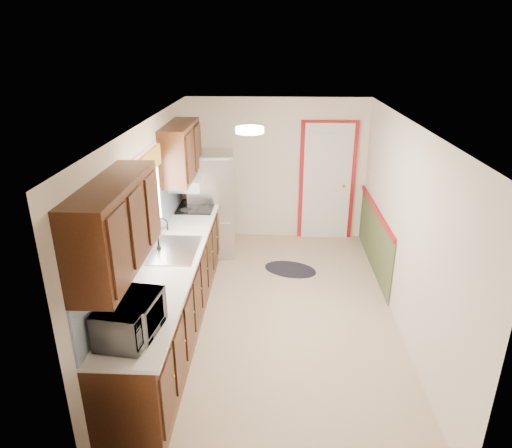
{
  "coord_description": "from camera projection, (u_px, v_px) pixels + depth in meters",
  "views": [
    {
      "loc": [
        -0.02,
        -5.01,
        3.24
      ],
      "look_at": [
        -0.25,
        0.15,
        1.15
      ],
      "focal_mm": 32.0,
      "sensor_mm": 36.0,
      "label": 1
    }
  ],
  "objects": [
    {
      "name": "room_shell",
      "position": [
        276.0,
        225.0,
        5.41
      ],
      "size": [
        3.2,
        5.2,
        2.52
      ],
      "color": "tan",
      "rests_on": "ground"
    },
    {
      "name": "ceiling_fixture",
      "position": [
        250.0,
        130.0,
        4.8
      ],
      "size": [
        0.3,
        0.3,
        0.06
      ],
      "primitive_type": "cylinder",
      "color": "#FFD88C",
      "rests_on": "room_shell"
    },
    {
      "name": "microwave",
      "position": [
        130.0,
        315.0,
        3.75
      ],
      "size": [
        0.41,
        0.64,
        0.41
      ],
      "primitive_type": "imported",
      "rotation": [
        0.0,
        0.0,
        1.43
      ],
      "color": "white",
      "rests_on": "kitchen_run"
    },
    {
      "name": "back_wall_trim",
      "position": [
        337.0,
        193.0,
        7.53
      ],
      "size": [
        1.12,
        2.3,
        2.08
      ],
      "color": "maroon",
      "rests_on": "ground"
    },
    {
      "name": "rug",
      "position": [
        290.0,
        269.0,
        6.93
      ],
      "size": [
        0.92,
        0.75,
        0.01
      ],
      "primitive_type": "ellipsoid",
      "rotation": [
        0.0,
        0.0,
        -0.34
      ],
      "color": "black",
      "rests_on": "ground"
    },
    {
      "name": "kitchen_run",
      "position": [
        170.0,
        264.0,
        5.33
      ],
      "size": [
        0.63,
        4.0,
        2.2
      ],
      "color": "#35190C",
      "rests_on": "ground"
    },
    {
      "name": "cooktop",
      "position": [
        196.0,
        207.0,
        6.74
      ],
      "size": [
        0.52,
        0.63,
        0.02
      ],
      "primitive_type": "cube",
      "color": "black",
      "rests_on": "kitchen_run"
    },
    {
      "name": "refrigerator",
      "position": [
        212.0,
        204.0,
        7.21
      ],
      "size": [
        0.76,
        0.74,
        1.66
      ],
      "rotation": [
        0.0,
        0.0,
        0.12
      ],
      "color": "#B7B7BC",
      "rests_on": "ground"
    }
  ]
}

